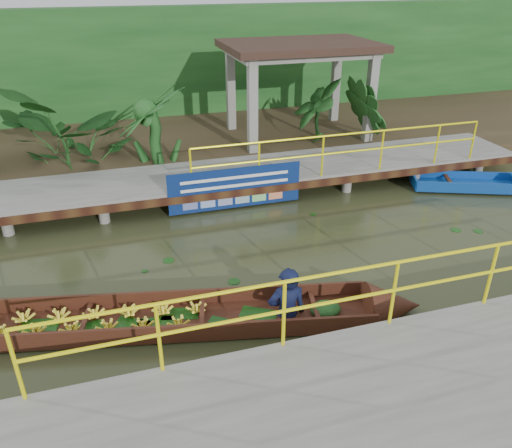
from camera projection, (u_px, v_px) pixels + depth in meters
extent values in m
plane|color=#2D3219|center=(268.00, 262.00, 9.75)|extent=(80.00, 80.00, 0.00)
cube|color=#322719|center=(196.00, 138.00, 16.02)|extent=(30.00, 8.00, 0.45)
cube|color=slate|center=(225.00, 175.00, 12.50)|extent=(16.00, 2.00, 0.15)
cube|color=black|center=(235.00, 193.00, 11.68)|extent=(16.00, 0.12, 0.18)
cylinder|color=#FFF30D|center=(345.00, 134.00, 11.91)|extent=(7.50, 0.05, 0.05)
cylinder|color=#FFF30D|center=(343.00, 152.00, 12.11)|extent=(7.50, 0.05, 0.05)
cylinder|color=#FFF30D|center=(343.00, 154.00, 12.14)|extent=(0.05, 0.05, 1.00)
cylinder|color=slate|center=(56.00, 219.00, 10.91)|extent=(0.24, 0.24, 0.55)
cylinder|color=slate|center=(60.00, 191.00, 12.27)|extent=(0.24, 0.24, 0.55)
cylinder|color=slate|center=(149.00, 208.00, 11.43)|extent=(0.24, 0.24, 0.55)
cylinder|color=slate|center=(142.00, 182.00, 12.79)|extent=(0.24, 0.24, 0.55)
cylinder|color=slate|center=(233.00, 197.00, 11.95)|extent=(0.24, 0.24, 0.55)
cylinder|color=slate|center=(218.00, 174.00, 13.31)|extent=(0.24, 0.24, 0.55)
cylinder|color=slate|center=(311.00, 188.00, 12.46)|extent=(0.24, 0.24, 0.55)
cylinder|color=slate|center=(288.00, 166.00, 13.82)|extent=(0.24, 0.24, 0.55)
cylinder|color=slate|center=(382.00, 179.00, 12.98)|extent=(0.24, 0.24, 0.55)
cylinder|color=slate|center=(354.00, 159.00, 14.34)|extent=(0.24, 0.24, 0.55)
cylinder|color=slate|center=(448.00, 171.00, 13.50)|extent=(0.24, 0.24, 0.55)
cylinder|color=slate|center=(414.00, 152.00, 14.86)|extent=(0.24, 0.24, 0.55)
cylinder|color=slate|center=(233.00, 197.00, 11.95)|extent=(0.24, 0.24, 0.55)
cube|color=slate|center=(447.00, 397.00, 6.30)|extent=(18.00, 2.40, 0.70)
cylinder|color=#FFF30D|center=(412.00, 260.00, 6.66)|extent=(10.00, 0.05, 0.05)
cylinder|color=#FFF30D|center=(407.00, 288.00, 6.87)|extent=(10.00, 0.05, 0.05)
cylinder|color=#FFF30D|center=(406.00, 291.00, 6.89)|extent=(0.05, 0.05, 1.00)
cube|color=slate|center=(253.00, 112.00, 13.66)|extent=(0.25, 0.25, 2.80)
cube|color=slate|center=(370.00, 102.00, 14.59)|extent=(0.25, 0.25, 2.80)
cube|color=slate|center=(231.00, 93.00, 15.70)|extent=(0.25, 0.25, 2.80)
cube|color=slate|center=(335.00, 86.00, 16.63)|extent=(0.25, 0.25, 2.80)
cube|color=slate|center=(300.00, 53.00, 14.55)|extent=(4.00, 2.60, 0.12)
cube|color=#332119|center=(300.00, 46.00, 14.46)|extent=(4.40, 3.00, 0.20)
cube|color=#144016|center=(179.00, 68.00, 17.33)|extent=(30.00, 0.80, 4.00)
cube|color=#36180E|center=(145.00, 323.00, 7.98)|extent=(7.35, 2.42, 0.05)
cube|color=#36180E|center=(147.00, 300.00, 8.33)|extent=(7.17, 1.58, 0.31)
cube|color=#36180E|center=(141.00, 336.00, 7.52)|extent=(7.17, 1.58, 0.31)
cone|color=#36180E|center=(393.00, 306.00, 8.26)|extent=(1.08, 1.05, 0.88)
ellipsoid|color=#144016|center=(326.00, 309.00, 8.16)|extent=(0.58, 0.50, 0.24)
imported|color=black|center=(288.00, 269.00, 7.74)|extent=(0.69, 0.50, 1.76)
cube|color=#0D3C92|center=(465.00, 186.00, 12.91)|extent=(2.77, 1.72, 0.09)
cube|color=#0D3C92|center=(462.00, 176.00, 13.22)|extent=(2.50, 1.03, 0.27)
cube|color=#0D3C92|center=(471.00, 188.00, 12.51)|extent=(2.50, 1.03, 0.27)
cube|color=#0D3C92|center=(414.00, 180.00, 12.96)|extent=(0.34, 0.76, 0.27)
cube|color=black|center=(449.00, 180.00, 12.88)|extent=(0.38, 0.78, 0.04)
cube|color=navy|center=(235.00, 188.00, 11.61)|extent=(3.16, 0.03, 0.99)
cube|color=white|center=(235.00, 178.00, 11.47)|extent=(2.57, 0.01, 0.07)
cube|color=white|center=(236.00, 186.00, 11.56)|extent=(2.57, 0.01, 0.07)
imported|color=#144016|center=(73.00, 128.00, 12.67)|extent=(1.65, 1.65, 2.06)
imported|color=#144016|center=(153.00, 122.00, 13.19)|extent=(1.65, 1.65, 2.06)
imported|color=#144016|center=(326.00, 108.00, 14.48)|extent=(1.65, 1.65, 2.06)
imported|color=#144016|center=(373.00, 104.00, 14.87)|extent=(1.65, 1.65, 2.06)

